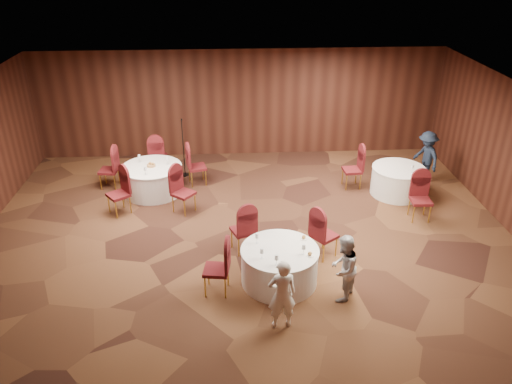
{
  "coord_description": "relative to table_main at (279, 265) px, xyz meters",
  "views": [
    {
      "loc": [
        -0.37,
        -9.39,
        6.06
      ],
      "look_at": [
        0.2,
        0.2,
        1.1
      ],
      "focal_mm": 35.0,
      "sensor_mm": 36.0,
      "label": 1
    }
  ],
  "objects": [
    {
      "name": "ground",
      "position": [
        -0.55,
        1.52,
        -0.38
      ],
      "size": [
        12.0,
        12.0,
        0.0
      ],
      "primitive_type": "plane",
      "color": "black",
      "rests_on": "ground"
    },
    {
      "name": "room_shell",
      "position": [
        -0.55,
        1.52,
        1.59
      ],
      "size": [
        12.0,
        12.0,
        12.0
      ],
      "color": "silver",
      "rests_on": "ground"
    },
    {
      "name": "table_main",
      "position": [
        0.0,
        0.0,
        0.0
      ],
      "size": [
        1.5,
        1.5,
        0.74
      ],
      "color": "white",
      "rests_on": "ground"
    },
    {
      "name": "table_left",
      "position": [
        -2.93,
        4.02,
        0.0
      ],
      "size": [
        1.56,
        1.56,
        0.74
      ],
      "color": "white",
      "rests_on": "ground"
    },
    {
      "name": "table_right",
      "position": [
        3.45,
        3.55,
        0.0
      ],
      "size": [
        1.37,
        1.37,
        0.74
      ],
      "color": "white",
      "rests_on": "ground"
    },
    {
      "name": "chairs_main",
      "position": [
        -0.28,
        0.59,
        0.12
      ],
      "size": [
        2.89,
        2.0,
        1.0
      ],
      "color": "#3E0C10",
      "rests_on": "ground"
    },
    {
      "name": "chairs_left",
      "position": [
        -2.89,
        3.99,
        0.12
      ],
      "size": [
        2.94,
        2.95,
        1.0
      ],
      "color": "#3E0C10",
      "rests_on": "ground"
    },
    {
      "name": "chairs_right",
      "position": [
        2.96,
        3.12,
        0.12
      ],
      "size": [
        1.77,
        2.34,
        1.0
      ],
      "color": "#3E0C10",
      "rests_on": "ground"
    },
    {
      "name": "tabletop_main",
      "position": [
        0.11,
        -0.16,
        0.46
      ],
      "size": [
        1.07,
        1.05,
        0.22
      ],
      "color": "silver",
      "rests_on": "table_main"
    },
    {
      "name": "tabletop_left",
      "position": [
        -2.93,
        4.01,
        0.45
      ],
      "size": [
        0.82,
        0.85,
        0.22
      ],
      "color": "silver",
      "rests_on": "table_left"
    },
    {
      "name": "tabletop_right",
      "position": [
        3.68,
        3.26,
        0.52
      ],
      "size": [
        0.08,
        0.08,
        0.22
      ],
      "color": "silver",
      "rests_on": "table_right"
    },
    {
      "name": "mic_stand",
      "position": [
        -2.17,
        5.03,
        0.11
      ],
      "size": [
        0.24,
        0.24,
        1.65
      ],
      "color": "black",
      "rests_on": "ground"
    },
    {
      "name": "woman_a",
      "position": [
        -0.09,
        -1.24,
        0.3
      ],
      "size": [
        0.53,
        0.38,
        1.35
      ],
      "primitive_type": "imported",
      "rotation": [
        0.0,
        0.0,
        3.26
      ],
      "color": "silver",
      "rests_on": "ground"
    },
    {
      "name": "woman_b",
      "position": [
        1.11,
        -0.56,
        0.29
      ],
      "size": [
        0.76,
        0.81,
        1.33
      ],
      "primitive_type": "imported",
      "rotation": [
        0.0,
        0.0,
        4.19
      ],
      "color": "#B5B5BA",
      "rests_on": "ground"
    },
    {
      "name": "man_c",
      "position": [
        4.44,
        4.3,
        0.34
      ],
      "size": [
        0.77,
        1.03,
        1.42
      ],
      "primitive_type": "imported",
      "rotation": [
        0.0,
        0.0,
        5.0
      ],
      "color": "#162032",
      "rests_on": "ground"
    }
  ]
}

